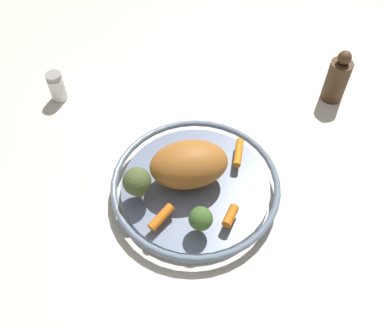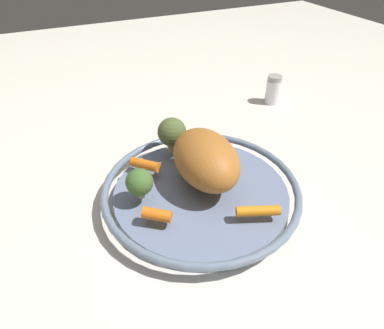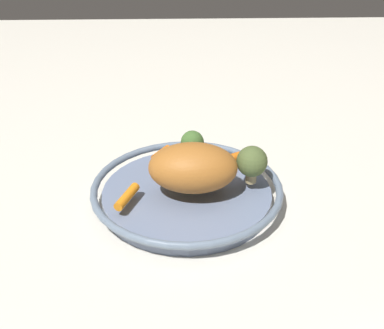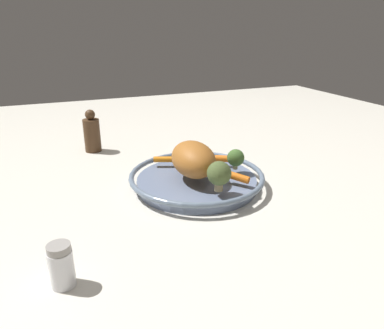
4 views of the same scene
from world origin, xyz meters
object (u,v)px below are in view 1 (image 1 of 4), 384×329
Objects in this scene: broccoli_floret_mid at (137,182)px; broccoli_floret_large at (201,219)px; baby_carrot_left at (238,153)px; pepper_mill at (337,79)px; roast_chicken_piece at (189,164)px; baby_carrot_near_rim at (161,217)px; baby_carrot_center at (230,216)px; serving_bowl at (195,187)px; salt_shaker at (57,87)px.

broccoli_floret_large is (0.10, -0.10, -0.01)m from broccoli_floret_mid.
baby_carrot_left is 1.27× the size of broccoli_floret_large.
broccoli_floret_mid is at bearing -157.12° from pepper_mill.
broccoli_floret_mid is 0.14m from broccoli_floret_large.
roast_chicken_piece is 1.12× the size of pepper_mill.
broccoli_floret_mid is 0.56m from pepper_mill.
broccoli_floret_mid reaches higher than broccoli_floret_large.
baby_carrot_left is (0.19, 0.12, -0.00)m from baby_carrot_near_rim.
baby_carrot_center is 0.47m from pepper_mill.
pepper_mill is at bearing 28.99° from baby_carrot_left.
roast_chicken_piece is at bearing 10.55° from broccoli_floret_mid.
baby_carrot_center is 0.19m from broccoli_floret_mid.
baby_carrot_near_rim reaches higher than serving_bowl.
baby_carrot_center is 0.06m from broccoli_floret_large.
serving_bowl is 6.43× the size of broccoli_floret_large.
roast_chicken_piece is (-0.01, 0.01, 0.06)m from serving_bowl.
salt_shaker is at bearing 113.69° from broccoli_floret_mid.
serving_bowl is 0.45m from pepper_mill.
pepper_mill is at bearing -11.72° from salt_shaker.
salt_shaker is (-0.26, 0.33, -0.04)m from roast_chicken_piece.
roast_chicken_piece is at bearing 88.83° from broccoli_floret_large.
baby_carrot_near_rim is at bearing -138.27° from serving_bowl.
pepper_mill reaches higher than serving_bowl.
salt_shaker is at bearing 141.48° from baby_carrot_left.
roast_chicken_piece is at bearing -163.00° from baby_carrot_left.
broccoli_floret_large is 0.52m from pepper_mill.
roast_chicken_piece is 0.12m from baby_carrot_left.
broccoli_floret_mid is at bearing -177.04° from serving_bowl.
baby_carrot_center is 0.78× the size of baby_carrot_near_rim.
baby_carrot_center is at bearing -138.47° from pepper_mill.
baby_carrot_near_rim is 1.07× the size of broccoli_floret_large.
baby_carrot_left is at bearing -38.52° from salt_shaker.
baby_carrot_center is 0.84× the size of broccoli_floret_large.
broccoli_floret_large is at bearing -23.99° from baby_carrot_near_rim.
salt_shaker reaches higher than serving_bowl.
baby_carrot_center is 0.64× the size of broccoli_floret_mid.
serving_bowl is 2.23× the size of roast_chicken_piece.
salt_shaker is (-0.32, 0.45, -0.01)m from baby_carrot_center.
serving_bowl is 0.11m from baby_carrot_center.
baby_carrot_near_rim reaches higher than baby_carrot_left.
baby_carrot_center reaches higher than serving_bowl.
broccoli_floret_large is (-0.00, -0.12, -0.01)m from roast_chicken_piece.
pepper_mill is (0.29, 0.16, 0.01)m from baby_carrot_left.
baby_carrot_near_rim is 0.82× the size of broccoli_floret_mid.
baby_carrot_center reaches higher than baby_carrot_left.
salt_shaker is at bearing 125.56° from baby_carrot_center.
serving_bowl is 0.44m from salt_shaker.
baby_carrot_left is 0.33m from pepper_mill.
broccoli_floret_large is 0.71× the size of salt_shaker.
salt_shaker is 0.68m from pepper_mill.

